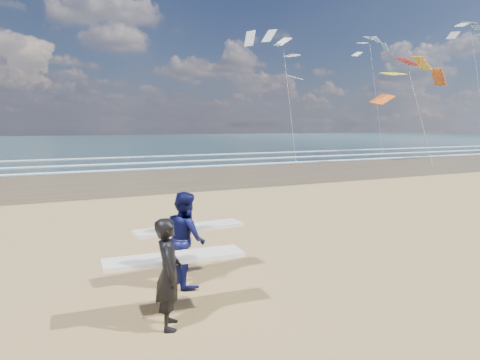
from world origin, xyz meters
TOP-DOWN VIEW (x-y plane):
  - wet_sand_strip at (20.00, 18.00)m, footprint 220.00×12.00m
  - ocean at (20.00, 72.00)m, footprint 220.00×100.00m
  - foam_breakers at (20.00, 28.10)m, footprint 220.00×11.70m
  - surfer_near at (-0.31, -0.09)m, footprint 2.23×1.04m
  - surfer_far at (0.46, 1.46)m, footprint 2.23×1.13m
  - kite_0 at (25.18, 19.12)m, footprint 7.74×4.95m
  - kite_1 at (18.19, 26.70)m, footprint 6.61×4.83m
  - kite_2 at (40.85, 25.06)m, footprint 5.74×4.73m
  - kite_5 at (33.85, 32.83)m, footprint 5.20×4.67m

SIDE VIEW (x-z plane):
  - wet_sand_strip at x=20.00m, z-range 0.00..0.01m
  - ocean at x=20.00m, z-range 0.00..0.02m
  - foam_breakers at x=20.00m, z-range 0.02..0.08m
  - surfer_near at x=-0.31m, z-range 0.02..1.70m
  - surfer_far at x=0.46m, z-range 0.01..1.81m
  - kite_0 at x=25.18m, z-range 1.15..10.74m
  - kite_1 at x=18.19m, z-range 0.92..12.65m
  - kite_5 at x=33.85m, z-range 0.41..14.65m
  - kite_2 at x=40.85m, z-range 0.65..15.84m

